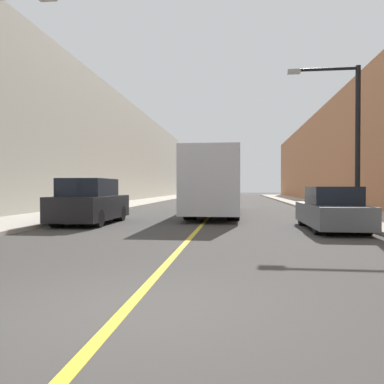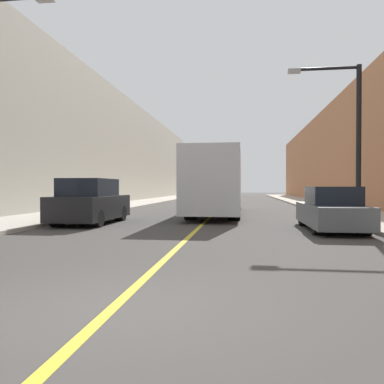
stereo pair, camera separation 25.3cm
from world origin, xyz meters
name	(u,v)px [view 2 (the right image)]	position (x,y,z in m)	size (l,w,h in m)	color
ground_plane	(107,314)	(0.00, 0.00, 0.00)	(200.00, 200.00, 0.00)	#3F3D3A
sidewalk_left	(142,203)	(-7.73, 30.00, 0.07)	(3.67, 72.00, 0.14)	#B2AA9E
sidewalk_right	(312,203)	(7.73, 30.00, 0.07)	(3.67, 72.00, 0.14)	#B2AA9E
building_row_left	(103,149)	(-11.57, 30.00, 5.20)	(4.00, 72.00, 10.39)	#B7B2A3
building_row_right	(357,152)	(11.57, 30.00, 4.63)	(4.00, 72.00, 9.26)	#B2724C
road_center_line	(224,204)	(0.00, 30.00, 0.00)	(0.16, 72.00, 0.01)	gold
bus	(218,182)	(0.24, 16.76, 1.79)	(2.58, 12.08, 3.32)	silver
parked_suv_left	(90,203)	(-4.69, 10.62, 0.87)	(2.00, 4.50, 1.88)	black
car_right_near	(331,211)	(4.74, 9.43, 0.70)	(1.76, 4.63, 1.55)	#51565B
street_lamp_right	(351,130)	(5.89, 11.28, 3.80)	(2.85, 0.24, 6.24)	black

